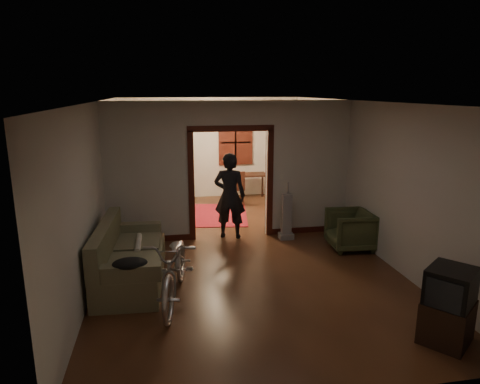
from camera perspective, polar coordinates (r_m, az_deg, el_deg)
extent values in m
cube|color=#3B1F13|center=(8.37, -0.37, -7.53)|extent=(5.00, 8.50, 0.01)
cube|color=white|center=(7.82, -0.41, 11.99)|extent=(5.00, 8.50, 0.01)
cube|color=beige|center=(12.13, -3.91, 5.86)|extent=(5.00, 0.02, 2.80)
cube|color=beige|center=(7.95, -18.44, 1.14)|extent=(0.02, 8.50, 2.80)
cube|color=beige|center=(8.76, 15.95, 2.41)|extent=(0.02, 8.50, 2.80)
cube|color=beige|center=(8.71, -1.25, 2.87)|extent=(5.00, 0.14, 2.80)
cube|color=#3B140D|center=(8.77, -1.24, 0.94)|extent=(1.74, 0.20, 2.32)
cube|color=black|center=(12.17, -0.60, 6.63)|extent=(0.98, 0.06, 1.28)
sphere|color=#FFE0A5|center=(10.31, -2.86, 9.83)|extent=(0.24, 0.24, 0.24)
cube|color=silver|center=(8.89, 5.53, 2.04)|extent=(0.08, 0.01, 0.12)
cube|color=brown|center=(7.06, -14.32, -7.85)|extent=(1.07, 2.16, 0.97)
cylinder|color=beige|center=(7.32, -13.41, -6.65)|extent=(0.10, 0.78, 0.10)
ellipsoid|color=black|center=(6.14, -14.48, -9.20)|extent=(0.48, 0.36, 0.14)
imported|color=silver|center=(6.33, -8.55, -9.83)|extent=(1.00, 2.05, 1.03)
imported|color=#3D4527|center=(8.53, 14.52, -4.89)|extent=(0.89, 0.87, 0.76)
cube|color=black|center=(5.97, 25.82, -15.30)|extent=(0.77, 0.77, 0.52)
cube|color=black|center=(5.78, 26.29, -11.34)|extent=(0.74, 0.73, 0.48)
cube|color=gray|center=(8.81, 6.22, -3.29)|extent=(0.35, 0.31, 0.95)
imported|color=black|center=(8.75, -1.38, -0.50)|extent=(0.75, 0.61, 1.78)
cube|color=maroon|center=(10.55, -3.24, -3.04)|extent=(1.78, 2.17, 0.02)
cube|color=#203622|center=(11.89, -10.01, 3.59)|extent=(1.11, 0.78, 2.01)
sphere|color=#1E5972|center=(11.77, -10.20, 8.09)|extent=(0.27, 0.27, 0.27)
cube|color=black|center=(11.98, 1.23, 0.71)|extent=(1.01, 0.64, 0.71)
cube|color=black|center=(11.26, -0.62, 0.50)|extent=(0.46, 0.46, 0.95)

